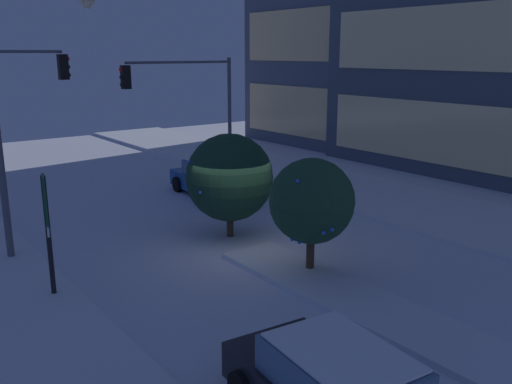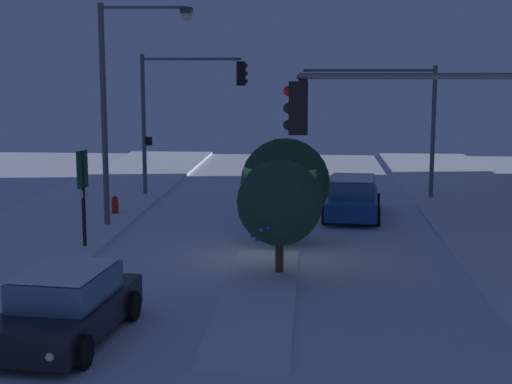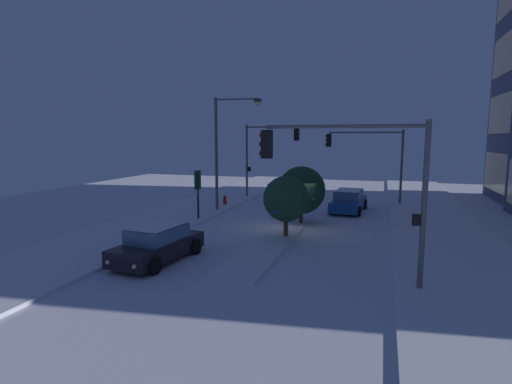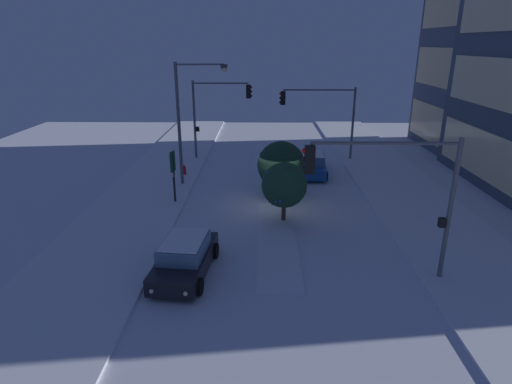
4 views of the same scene
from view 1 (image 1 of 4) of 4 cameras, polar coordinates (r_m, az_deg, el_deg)
ground at (r=16.98m, az=-1.20°, el=-5.77°), size 52.00×52.00×0.00m
curb_strip_far at (r=22.29m, az=15.40°, el=-1.20°), size 52.00×5.20×0.14m
median_strip at (r=13.54m, az=10.54°, el=-11.11°), size 9.00×1.80×0.14m
car_far at (r=22.82m, az=-4.49°, el=1.30°), size 4.80×2.34×1.49m
traffic_light_corner_near_left at (r=23.25m, az=-24.93°, el=8.89°), size 0.32×4.55×6.06m
traffic_light_corner_far_left at (r=26.06m, az=-7.24°, el=10.16°), size 0.32×5.75×5.59m
street_lamp_arched at (r=16.74m, az=-22.90°, el=10.40°), size 0.59×3.17×7.65m
parking_info_sign at (r=13.85m, az=-20.86°, el=-2.85°), size 0.55×0.20×3.07m
decorated_tree_median at (r=14.56m, az=5.79°, el=-0.96°), size 2.29×2.29×3.16m
decorated_tree_left_of_median at (r=17.48m, az=-2.77°, el=1.50°), size 2.80×2.80×3.36m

